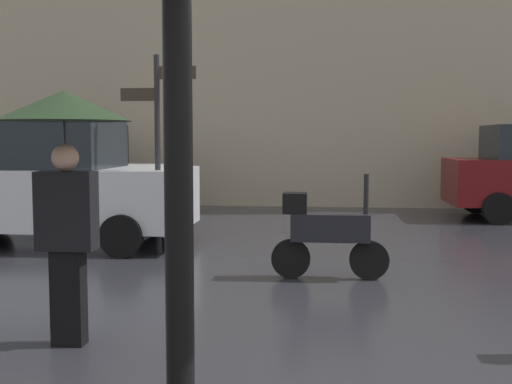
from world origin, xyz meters
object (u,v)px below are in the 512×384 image
(parked_scooter, at_px, (326,232))
(parked_car_distant, at_px, (46,182))
(street_signpost, at_px, (158,134))
(pedestrian_with_umbrella, at_px, (65,142))
(parked_car_left, at_px, (71,170))

(parked_scooter, height_order, parked_car_distant, parked_car_distant)
(street_signpost, bearing_deg, parked_car_distant, 164.34)
(pedestrian_with_umbrella, relative_size, parked_scooter, 1.47)
(pedestrian_with_umbrella, distance_m, parked_car_distant, 5.10)
(parked_car_left, relative_size, parked_car_distant, 0.98)
(parked_car_distant, xyz_separation_m, street_signpost, (1.90, -0.53, 0.73))
(parked_scooter, xyz_separation_m, street_signpost, (-2.36, 1.41, 1.16))
(parked_car_left, xyz_separation_m, parked_car_distant, (1.11, -3.72, 0.01))
(parked_scooter, height_order, street_signpost, street_signpost)
(parked_scooter, relative_size, street_signpost, 0.49)
(parked_car_left, bearing_deg, pedestrian_with_umbrella, 111.91)
(parked_car_left, xyz_separation_m, street_signpost, (3.00, -4.25, 0.74))
(parked_scooter, relative_size, parked_car_distant, 0.32)
(pedestrian_with_umbrella, relative_size, street_signpost, 0.72)
(parked_scooter, bearing_deg, parked_car_left, 141.93)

